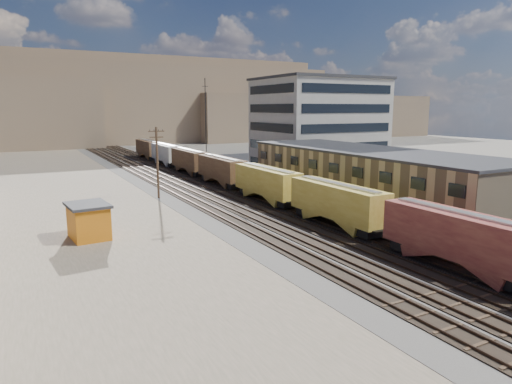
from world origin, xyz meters
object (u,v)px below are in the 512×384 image
freight_train (242,174)px  parked_car_blue (353,178)px  utility_pole_north (157,161)px  parked_car_white (500,222)px  maintenance_shed (89,221)px

freight_train → parked_car_blue: 20.79m
freight_train → utility_pole_north: utility_pole_north is taller
parked_car_white → parked_car_blue: bearing=83.6°
freight_train → maintenance_shed: 28.30m
utility_pole_north → maintenance_shed: (-11.68, -16.60, -3.52)m
parked_car_blue → maintenance_shed: bearing=145.6°
freight_train → utility_pole_north: (-12.30, 1.61, 2.50)m
freight_train → utility_pole_north: size_ratio=11.97×
freight_train → parked_car_white: 34.95m
utility_pole_north → parked_car_white: (26.42, -33.53, -4.44)m
utility_pole_north → parked_car_blue: 33.37m
parked_car_white → utility_pole_north: bearing=133.7°
parked_car_white → maintenance_shed: bearing=161.5°
maintenance_shed → parked_car_white: (38.10, -16.93, -0.92)m
freight_train → parked_car_blue: bearing=-1.8°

